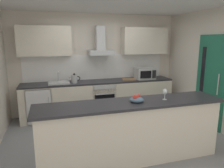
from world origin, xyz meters
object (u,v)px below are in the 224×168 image
Objects in this scene: kettle at (74,79)px; range_hood at (100,46)px; chopping_board at (129,79)px; oven at (102,98)px; refrigerator at (40,104)px; fruit_bowl at (137,99)px; microwave at (145,73)px; wine_glass at (165,92)px; sink at (59,82)px.

range_hood is at bearing 13.11° from kettle.
chopping_board is at bearing 0.40° from kettle.
kettle reaches higher than chopping_board.
range_hood reaches higher than chopping_board.
kettle reaches higher than oven.
refrigerator is (-1.55, -0.00, -0.03)m from oven.
kettle is at bearing 107.54° from fruit_bowl.
fruit_bowl is at bearing -72.46° from kettle.
wine_glass is (-0.70, -2.23, 0.07)m from microwave.
wine_glass is (0.49, -2.39, -0.67)m from range_hood.
sink is at bearing 178.90° from chopping_board.
refrigerator is at bearing 179.47° from microwave.
wine_glass is (2.04, -2.25, 0.69)m from refrigerator.
sink is (0.48, 0.01, 0.50)m from refrigerator.
kettle is (-0.70, -0.03, 0.55)m from oven.
fruit_bowl reaches higher than refrigerator.
range_hood reaches higher than wine_glass.
sink is at bearing 1.64° from refrigerator.
sink is (-1.07, 0.01, 0.47)m from oven.
range_hood is (0.70, 0.16, 0.78)m from kettle.
oven is 2.35× the size of chopping_board.
oven is 0.89m from kettle.
microwave is 1.47× the size of chopping_board.
oven is 1.60× the size of sink.
sink is 0.38m from kettle.
range_hood is 2.50m from fruit_bowl.
oven is 1.11× the size of range_hood.
range_hood is at bearing 172.44° from microwave.
wine_glass is at bearing -78.44° from range_hood.
sink is at bearing -173.70° from range_hood.
oven is 1.60× the size of microwave.
oven is 2.32m from fruit_bowl.
refrigerator is 1.70× the size of microwave.
sink is 2.81× the size of wine_glass.
chopping_board is (-0.46, 0.00, -0.14)m from microwave.
oven is at bearing 102.21° from wine_glass.
chopping_board is (0.73, -0.02, 0.45)m from oven.
refrigerator is 2.94× the size of kettle.
range_hood is 3.27× the size of fruit_bowl.
fruit_bowl is (0.00, -2.38, -0.75)m from range_hood.
refrigerator is 2.81m from microwave.
sink is at bearing 124.55° from wine_glass.
oven is 0.94× the size of refrigerator.
wine_glass is at bearing -77.79° from oven.
kettle is at bearing -179.60° from chopping_board.
wine_glass reaches higher than sink.
range_hood reaches higher than oven.
chopping_board is (0.73, -0.15, -0.88)m from range_hood.
wine_glass is at bearing -107.39° from microwave.
sink is 1.47× the size of chopping_board.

